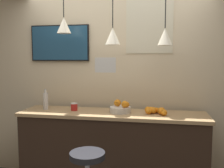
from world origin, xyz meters
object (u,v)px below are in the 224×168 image
object	(u,v)px
fruit_bowl	(121,108)
mounted_tv	(60,43)
juice_bottle	(46,101)
spread_jar	(74,107)

from	to	relation	value
fruit_bowl	mounted_tv	distance (m)	1.25
juice_bottle	mounted_tv	xyz separation A→B (m)	(0.09, 0.31, 0.76)
mounted_tv	juice_bottle	bearing A→B (deg)	-105.89
spread_jar	mounted_tv	distance (m)	0.93
fruit_bowl	juice_bottle	bearing A→B (deg)	179.93
fruit_bowl	spread_jar	distance (m)	0.60
juice_bottle	spread_jar	bearing A→B (deg)	0.00
spread_jar	fruit_bowl	bearing A→B (deg)	-0.12
fruit_bowl	juice_bottle	xyz separation A→B (m)	(-0.99, 0.00, 0.06)
fruit_bowl	spread_jar	xyz separation A→B (m)	(-0.60, 0.00, -0.01)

